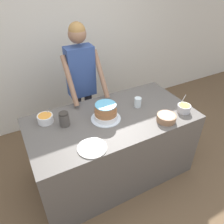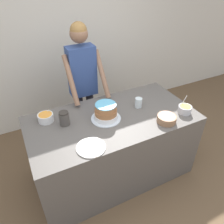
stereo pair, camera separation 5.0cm
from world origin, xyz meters
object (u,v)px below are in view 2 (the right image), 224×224
Objects in this scene: person_baker at (83,76)px; frosting_bowl_orange at (46,117)px; frosting_bowl_pink at (167,119)px; frosting_bowl_yellow at (185,109)px; cake at (106,112)px; ceramic_plate at (91,147)px; drinking_glass at (138,103)px; stoneware_jar at (64,118)px.

frosting_bowl_orange is at bearing -144.12° from person_baker.
person_baker is 8.53× the size of frosting_bowl_pink.
frosting_bowl_orange is 0.89× the size of frosting_bowl_yellow.
person_baker is at bearing 118.90° from frosting_bowl_pink.
frosting_bowl_orange is 0.80× the size of frosting_bowl_pink.
cake reaches higher than ceramic_plate.
cake is 0.48m from ceramic_plate.
ceramic_plate is at bearing -179.28° from frosting_bowl_pink.
cake is at bearing 148.88° from frosting_bowl_pink.
person_baker is 10.64× the size of frosting_bowl_orange.
person_baker is at bearing 90.23° from cake.
frosting_bowl_pink is 1.79× the size of drinking_glass.
drinking_glass is 0.87m from ceramic_plate.
frosting_bowl_yellow reaches higher than drinking_glass.
cake is 0.45m from drinking_glass.
frosting_bowl_orange is at bearing 156.90° from cake.
drinking_glass is (0.45, 0.05, -0.03)m from cake.
stoneware_jar reaches higher than frosting_bowl_pink.
cake is at bearing -174.20° from drinking_glass.
person_baker is 0.76m from frosting_bowl_orange.
frosting_bowl_orange is at bearing 114.57° from ceramic_plate.
frosting_bowl_yellow is (0.86, -0.98, -0.18)m from person_baker.
ceramic_plate is (0.28, -0.61, -0.04)m from frosting_bowl_orange.
cake is (0.00, -0.69, -0.14)m from person_baker.
frosting_bowl_orange is 1.43× the size of drinking_glass.
person_baker reaches higher than drinking_glass.
cake is 2.10× the size of stoneware_jar.
frosting_bowl_orange is 1.05× the size of stoneware_jar.
frosting_bowl_pink is (0.57, -0.34, -0.05)m from cake.
person_baker is at bearing 131.30° from frosting_bowl_yellow.
frosting_bowl_pink is 0.89m from ceramic_plate.
ceramic_plate is at bearing -65.43° from frosting_bowl_orange.
frosting_bowl_pink is 1.32× the size of stoneware_jar.
ceramic_plate is (-0.89, -0.01, -0.04)m from frosting_bowl_pink.
frosting_bowl_orange is 0.23m from stoneware_jar.
person_baker is 11.22× the size of stoneware_jar.
frosting_bowl_pink reaches higher than ceramic_plate.
ceramic_plate is at bearing -76.24° from stoneware_jar.
frosting_bowl_orange reaches higher than ceramic_plate.
frosting_bowl_yellow is 0.53m from drinking_glass.
cake reaches higher than stoneware_jar.
frosting_bowl_yellow is at bearing -20.64° from frosting_bowl_orange.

